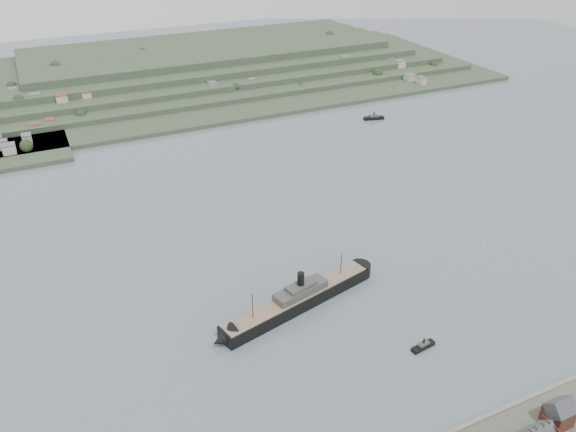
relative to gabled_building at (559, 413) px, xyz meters
name	(u,v)px	position (x,y,z in m)	size (l,w,h in m)	color
ground	(319,249)	(-27.50, 164.00, -8.19)	(1400.00, 1400.00, 0.00)	slate
gabled_building	(559,413)	(0.00, 0.00, 0.00)	(10.40, 10.18, 14.09)	#411F17
far_peninsula	(187,70)	(0.41, 557.10, 3.69)	(760.00, 309.00, 30.00)	#32432C
steamship	(294,302)	(-67.48, 117.40, -3.39)	(106.76, 36.12, 25.95)	black
tugboat	(423,346)	(-22.21, 62.35, -6.72)	(13.68, 5.24, 6.00)	black
ferry_east	(374,118)	(131.28, 348.08, -6.35)	(21.06, 10.52, 7.61)	black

